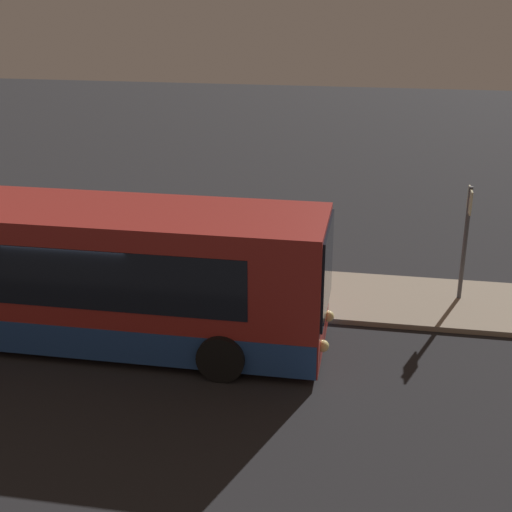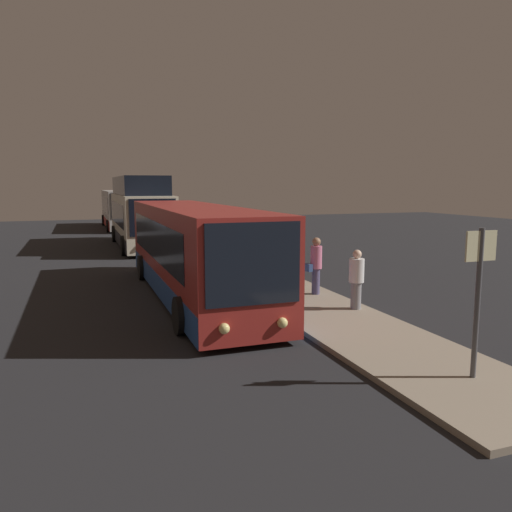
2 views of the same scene
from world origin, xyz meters
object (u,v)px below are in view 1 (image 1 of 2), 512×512
(trash_bin, at_px, (92,281))
(bus_lead, at_px, (48,272))
(passenger_boarding, at_px, (251,240))
(passenger_with_bags, at_px, (168,235))
(suitcase, at_px, (138,272))
(passenger_waiting, at_px, (146,262))
(sign_post, at_px, (466,229))

(trash_bin, bearing_deg, bus_lead, -92.49)
(bus_lead, distance_m, passenger_boarding, 5.34)
(passenger_with_bags, xyz_separation_m, suitcase, (-0.48, -1.07, -0.63))
(passenger_waiting, xyz_separation_m, sign_post, (7.38, 1.16, 0.87))
(bus_lead, height_order, sign_post, bus_lead)
(suitcase, bearing_deg, passenger_boarding, 26.28)
(passenger_boarding, height_order, suitcase, passenger_boarding)
(passenger_with_bags, bearing_deg, passenger_boarding, 178.76)
(passenger_with_bags, height_order, suitcase, passenger_with_bags)
(sign_post, bearing_deg, trash_bin, -171.77)
(suitcase, relative_size, sign_post, 0.35)
(passenger_boarding, xyz_separation_m, trash_bin, (-3.56, -1.90, -0.58))
(passenger_waiting, height_order, suitcase, passenger_waiting)
(sign_post, xyz_separation_m, trash_bin, (-8.74, -1.26, -1.41))
(passenger_with_bags, relative_size, suitcase, 1.88)
(passenger_with_bags, height_order, trash_bin, passenger_with_bags)
(passenger_with_bags, relative_size, sign_post, 0.67)
(bus_lead, distance_m, sign_post, 9.41)
(passenger_boarding, bearing_deg, suitcase, -126.77)
(passenger_boarding, bearing_deg, trash_bin, -124.95)
(bus_lead, bearing_deg, trash_bin, 87.51)
(passenger_waiting, distance_m, suitcase, 0.82)
(passenger_boarding, distance_m, passenger_waiting, 2.84)
(passenger_boarding, relative_size, sign_post, 0.62)
(suitcase, relative_size, trash_bin, 1.50)
(bus_lead, bearing_deg, suitcase, 68.12)
(bus_lead, xyz_separation_m, passenger_waiting, (1.45, 2.07, -0.48))
(passenger_with_bags, distance_m, suitcase, 1.34)
(bus_lead, height_order, passenger_boarding, bus_lead)
(bus_lead, relative_size, trash_bin, 18.11)
(passenger_waiting, bearing_deg, trash_bin, 4.29)
(bus_lead, height_order, suitcase, bus_lead)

